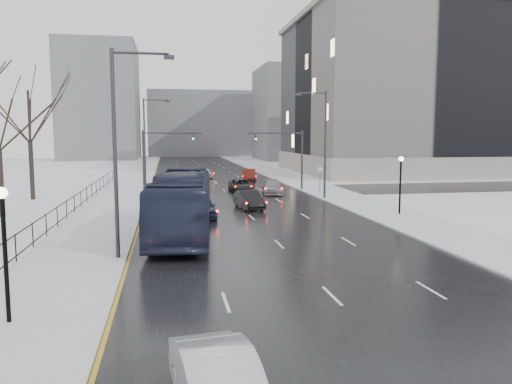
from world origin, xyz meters
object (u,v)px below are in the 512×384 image
tree_park_e (33,201)px  sedan_right_far (272,187)px  mast_signal_right (292,153)px  tree_park_d (3,218)px  lamppost_l (4,235)px  sedan_right_distant (249,175)px  sedan_center_far (206,173)px  streetlight_r_mid (323,139)px  sedan_right_cross (241,186)px  mast_signal_left (154,154)px  sedan_right_near (249,200)px  streetlight_l_near (120,144)px  bus (182,204)px  no_uturn_sign (320,172)px  sedan_center_near (203,207)px  lamppost_r_mid (401,177)px  streetlight_l_far (147,138)px

tree_park_e → sedan_right_far: 22.74m
tree_park_e → mast_signal_right: bearing=8.9°
tree_park_d → sedan_right_far: bearing=26.4°
lamppost_l → sedan_right_distant: lamppost_l is taller
sedan_center_far → sedan_right_distant: sedan_right_distant is taller
tree_park_e → streetlight_r_mid: 27.25m
mast_signal_right → sedan_right_cross: (-5.74, -0.61, -3.40)m
mast_signal_left → sedan_right_near: mast_signal_left is taller
sedan_right_near → sedan_center_far: bearing=84.9°
tree_park_e → streetlight_l_near: 26.61m
bus → sedan_right_distant: bus is taller
sedan_right_cross → sedan_right_far: sedan_right_far is taller
sedan_right_near → sedan_right_distant: sedan_right_distant is taller
streetlight_l_near → sedan_right_far: size_ratio=2.11×
streetlight_r_mid → mast_signal_right: 8.18m
no_uturn_sign → sedan_center_near: (-12.70, -12.29, -1.52)m
sedan_center_near → sedan_right_near: 5.44m
streetlight_l_near → mast_signal_right: 32.03m
sedan_center_near → sedan_right_distant: 29.22m
streetlight_r_mid → no_uturn_sign: (1.03, 4.00, -3.32)m
streetlight_l_near → sedan_right_near: streetlight_l_near is taller
mast_signal_right → bus: (-12.47, -22.51, -2.17)m
sedan_right_distant → lamppost_r_mid: bearing=-70.3°
mast_signal_left → sedan_center_far: mast_signal_left is taller
streetlight_r_mid → sedan_right_cross: streetlight_r_mid is taller
tree_park_e → sedan_right_near: size_ratio=3.04×
streetlight_l_far → sedan_right_far: 15.26m
streetlight_l_far → no_uturn_sign: streetlight_l_far is taller
tree_park_e → mast_signal_left: 12.29m
sedan_right_cross → lamppost_r_mid: bearing=-60.9°
lamppost_l → lamppost_r_mid: same height
streetlight_r_mid → sedan_right_near: size_ratio=2.25×
sedan_right_far → tree_park_d: bearing=-145.7°
sedan_center_far → streetlight_l_far: bearing=-124.0°
streetlight_l_near → bus: bearing=61.1°
lamppost_l → sedan_center_far: size_ratio=1.09×
lamppost_r_mid → bus: (-16.14, -4.52, -1.01)m
mast_signal_right → sedan_center_near: (-10.83, -16.29, -3.32)m
lamppost_r_mid → sedan_right_distant: lamppost_r_mid is taller
sedan_right_cross → sedan_right_distant: 12.76m
mast_signal_right → sedan_center_far: (-8.09, 17.24, -3.40)m
lamppost_l → sedan_center_far: (10.24, 53.24, -2.24)m
mast_signal_right → sedan_right_distant: bearing=103.5°
tree_park_e → mast_signal_left: bearing=20.2°
sedan_center_near → sedan_center_far: 33.64m
streetlight_l_near → streetlight_r_mid: bearing=50.8°
lamppost_l → sedan_right_near: bearing=63.8°
streetlight_r_mid → lamppost_l: streetlight_r_mid is taller
streetlight_l_near → sedan_right_distant: (12.67, 39.81, -4.82)m
mast_signal_left → sedan_right_distant: 17.04m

